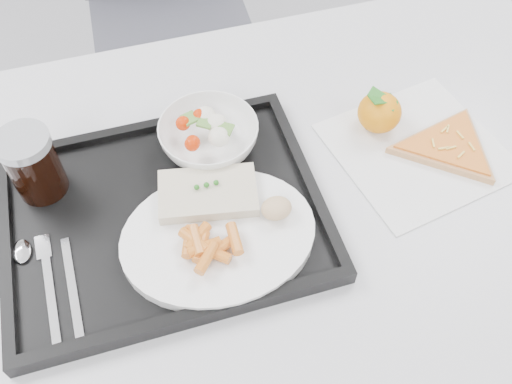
% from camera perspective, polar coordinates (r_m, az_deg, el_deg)
% --- Properties ---
extents(table, '(1.20, 0.80, 0.75)m').
position_cam_1_polar(table, '(0.91, 1.66, -2.85)').
color(table, silver).
rests_on(table, ground).
extents(tray, '(0.45, 0.35, 0.03)m').
position_cam_1_polar(tray, '(0.83, -9.19, -2.34)').
color(tray, black).
rests_on(tray, table).
extents(dinner_plate, '(0.27, 0.27, 0.02)m').
position_cam_1_polar(dinner_plate, '(0.79, -3.77, -4.46)').
color(dinner_plate, white).
rests_on(dinner_plate, tray).
extents(fish_fillet, '(0.15, 0.11, 0.03)m').
position_cam_1_polar(fish_fillet, '(0.81, -4.83, -0.10)').
color(fish_fillet, beige).
rests_on(fish_fillet, dinner_plate).
extents(bread_roll, '(0.05, 0.05, 0.03)m').
position_cam_1_polar(bread_roll, '(0.78, 2.05, -1.63)').
color(bread_roll, '#E0C57F').
rests_on(bread_roll, dinner_plate).
extents(salad_bowl, '(0.15, 0.15, 0.05)m').
position_cam_1_polar(salad_bowl, '(0.88, -4.74, 5.59)').
color(salad_bowl, white).
rests_on(salad_bowl, tray).
extents(cola_glass, '(0.08, 0.08, 0.11)m').
position_cam_1_polar(cola_glass, '(0.86, -21.44, 2.70)').
color(cola_glass, black).
rests_on(cola_glass, tray).
extents(cutlery, '(0.08, 0.17, 0.01)m').
position_cam_1_polar(cutlery, '(0.81, -20.23, -7.51)').
color(cutlery, silver).
rests_on(cutlery, tray).
extents(napkin, '(0.29, 0.28, 0.00)m').
position_cam_1_polar(napkin, '(0.94, 15.83, 4.12)').
color(napkin, silver).
rests_on(napkin, table).
extents(tangerine, '(0.09, 0.09, 0.07)m').
position_cam_1_polar(tangerine, '(0.93, 12.24, 7.81)').
color(tangerine, orange).
rests_on(tangerine, napkin).
extents(pizza_slice, '(0.24, 0.24, 0.02)m').
position_cam_1_polar(pizza_slice, '(0.95, 18.70, 4.35)').
color(pizza_slice, tan).
rests_on(pizza_slice, napkin).
extents(carrot_pile, '(0.08, 0.08, 0.02)m').
position_cam_1_polar(carrot_pile, '(0.75, -5.01, -5.29)').
color(carrot_pile, '#CB6A21').
rests_on(carrot_pile, dinner_plate).
extents(salad_contents, '(0.09, 0.08, 0.03)m').
position_cam_1_polar(salad_contents, '(0.88, -5.02, 6.48)').
color(salad_contents, red).
rests_on(salad_contents, salad_bowl).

